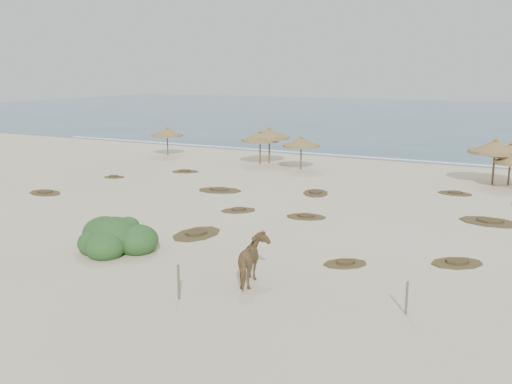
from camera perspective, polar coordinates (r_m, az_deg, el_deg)
ground at (r=25.74m, az=-2.66°, el=-4.48°), size 160.00×160.00×0.00m
ocean at (r=97.44m, az=19.98°, el=7.07°), size 200.00×100.00×0.01m
foam_line at (r=49.50m, az=12.48°, el=3.30°), size 70.00×0.60×0.01m
palapa_0 at (r=50.49m, az=-8.88°, el=5.89°), size 2.87×2.87×2.57m
palapa_1 at (r=45.51m, az=1.35°, el=5.80°), size 4.18×4.18×3.02m
palapa_2 at (r=45.15m, az=0.41°, el=5.50°), size 3.67×3.67×2.76m
palapa_3 at (r=42.80m, az=4.55°, el=4.96°), size 3.20×3.20×2.63m
palapa_4 at (r=39.99m, az=22.82°, el=4.13°), size 3.52×3.52×3.15m
palapa_5 at (r=40.26m, az=24.16°, el=3.79°), size 3.23×3.23×2.91m
horse at (r=19.94m, az=-0.24°, el=-6.86°), size 1.49×2.22×1.72m
fence_post_near at (r=18.94m, az=-7.75°, el=-8.90°), size 0.12×0.12×1.17m
fence_post_far at (r=18.27m, az=14.83°, el=-10.20°), size 0.10×0.10×1.06m
bush at (r=24.37m, az=-13.94°, el=-4.47°), size 3.64×3.21×1.63m
scrub_0 at (r=36.90m, az=-20.34°, el=-0.05°), size 2.54×1.88×0.16m
scrub_1 at (r=35.38m, az=-3.65°, el=0.20°), size 3.08×2.35×0.16m
scrub_2 at (r=30.30m, az=-1.76°, el=-1.82°), size 2.21×2.14×0.16m
scrub_3 at (r=29.09m, az=5.02°, el=-2.45°), size 2.32×1.82×0.16m
scrub_4 at (r=23.50m, az=19.45°, el=-6.68°), size 2.47×2.34×0.16m
scrub_5 at (r=30.28m, az=22.35°, el=-2.75°), size 3.06×2.13×0.16m
scrub_6 at (r=42.19m, az=-7.11°, el=2.07°), size 2.31×1.99×0.16m
scrub_7 at (r=36.47m, az=19.28°, el=-0.11°), size 2.10×1.45×0.16m
scrub_8 at (r=40.90m, az=-14.00°, el=1.48°), size 1.69×1.41×0.16m
scrub_9 at (r=26.14m, az=-5.95°, el=-4.15°), size 2.02×2.87×0.16m
scrub_11 at (r=27.91m, az=-13.19°, el=-3.36°), size 2.03×1.83×0.16m
scrub_12 at (r=22.39m, az=8.92°, el=-7.05°), size 2.06×1.99×0.16m
scrub_13 at (r=34.72m, az=5.99°, el=-0.07°), size 2.20×2.70×0.16m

